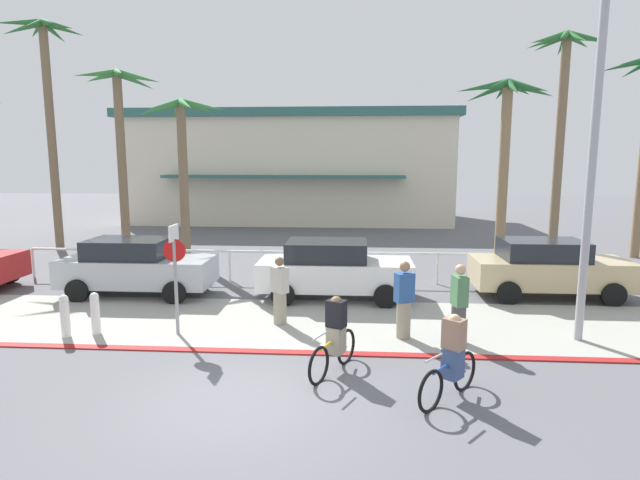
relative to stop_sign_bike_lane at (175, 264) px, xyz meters
The scene contains 22 objects.
ground_plane 7.38m from the stop_sign_bike_lane, 72.22° to the left, with size 80.00×80.00×0.00m, color #5B5B60.
sidewalk_strip 2.94m from the stop_sign_bike_lane, 25.38° to the left, with size 44.00×4.00×0.02m, color #9E9E93.
curb_paint 2.91m from the stop_sign_bike_lane, 23.63° to the right, with size 44.00×0.24×0.03m, color maroon.
building_backdrop 23.32m from the stop_sign_bike_lane, 90.31° to the left, with size 20.44×10.24×6.91m.
rail_fence 5.83m from the stop_sign_bike_lane, 67.67° to the left, with size 18.22×0.08×1.04m.
stop_sign_bike_lane is the anchor object (origin of this frame).
bollard_0 2.76m from the stop_sign_bike_lane, behind, with size 0.20×0.20×1.00m.
bollard_1 2.22m from the stop_sign_bike_lane, behind, with size 0.20×0.20×1.00m.
streetlight_curb 9.45m from the stop_sign_bike_lane, ahead, with size 0.24×2.54×7.50m.
palm_tree_1 15.30m from the stop_sign_bike_lane, 130.37° to the left, with size 3.21×3.15×9.85m.
palm_tree_2 11.97m from the stop_sign_bike_lane, 119.63° to the left, with size 3.17×3.42×7.62m.
palm_tree_3 9.60m from the stop_sign_bike_lane, 106.91° to the left, with size 3.49×3.19×6.32m.
palm_tree_4 12.81m from the stop_sign_bike_lane, 40.55° to the left, with size 3.44×2.93×6.81m.
palm_tree_5 16.83m from the stop_sign_bike_lane, 40.65° to the left, with size 3.22×3.23×8.94m.
car_silver_1 4.23m from the stop_sign_bike_lane, 125.44° to the left, with size 4.40×2.02×1.69m.
car_white_2 4.91m from the stop_sign_bike_lane, 44.58° to the left, with size 4.40×2.02×1.69m.
car_tan_3 10.53m from the stop_sign_bike_lane, 22.41° to the left, with size 4.40×2.02×1.69m.
cyclist_yellow_0 4.25m from the stop_sign_bike_lane, 26.20° to the right, with size 0.84×1.67×1.50m.
cyclist_blue_1 6.45m from the stop_sign_bike_lane, 26.26° to the right, with size 1.22×1.43×1.50m.
pedestrian_0 5.25m from the stop_sign_bike_lane, ahead, with size 0.47×0.43×1.78m.
pedestrian_1 6.42m from the stop_sign_bike_lane, ahead, with size 0.38×0.44×1.77m.
pedestrian_2 2.59m from the stop_sign_bike_lane, 21.93° to the left, with size 0.47×0.46×1.69m.
Camera 1 is at (1.89, -8.10, 4.04)m, focal length 29.12 mm.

